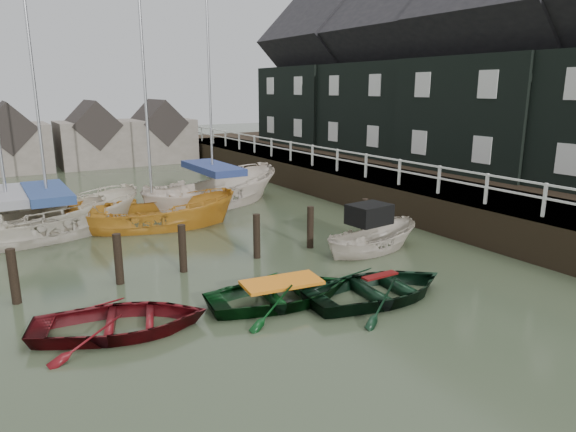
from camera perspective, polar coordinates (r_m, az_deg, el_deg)
ground at (r=13.12m, az=-1.89°, el=-9.10°), size 120.00×120.00×0.00m
pier at (r=26.03m, az=5.38°, el=4.14°), size 3.04×32.00×2.70m
land_strip at (r=29.75m, az=13.93°, el=3.64°), size 14.00×38.00×1.50m
quay_houses at (r=28.38m, az=16.59°, el=14.53°), size 6.52×28.14×10.01m
mooring_pilings at (r=15.08m, az=-11.29°, el=-4.23°), size 13.72×0.22×1.80m
far_sheds at (r=37.28m, az=-21.10°, el=8.03°), size 14.00×4.08×4.39m
rowboat_red at (r=11.99m, az=-17.98°, el=-12.15°), size 4.32×3.63×0.77m
rowboat_green at (r=12.88m, az=-0.69°, el=-9.56°), size 4.06×3.14×0.77m
rowboat_dkgreen at (r=13.29m, az=10.08°, el=-9.00°), size 4.11×3.07×0.81m
motorboat at (r=17.00m, az=9.27°, el=-3.38°), size 3.81×1.73×2.22m
sailboat_a at (r=20.58m, az=-28.35°, el=-2.01°), size 6.98×4.11×12.14m
sailboat_b at (r=20.33m, az=-24.79°, el=-1.80°), size 7.24×4.02×12.51m
sailboat_c at (r=20.28m, az=-14.68°, el=-1.12°), size 6.64×3.96×11.37m
sailboat_d at (r=23.57m, az=-8.25°, el=1.40°), size 7.85×4.74×12.74m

